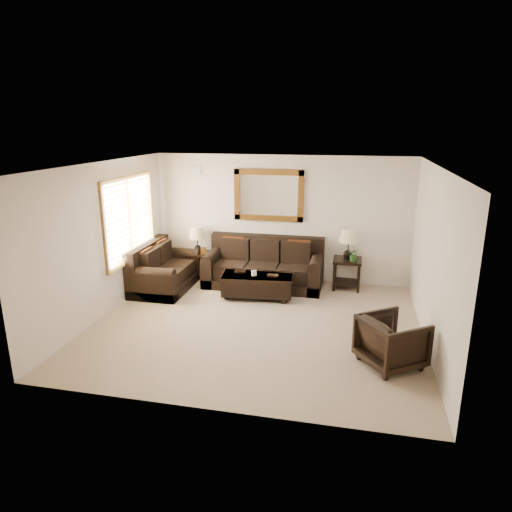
% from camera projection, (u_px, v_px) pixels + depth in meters
% --- Properties ---
extents(room, '(5.51, 5.01, 2.71)m').
position_uv_depth(room, '(256.00, 249.00, 7.47)').
color(room, gray).
rests_on(room, ground).
extents(window, '(0.07, 1.96, 1.66)m').
position_uv_depth(window, '(130.00, 219.00, 8.81)').
color(window, white).
rests_on(window, room).
extents(mirror, '(1.50, 0.06, 1.10)m').
position_uv_depth(mirror, '(269.00, 195.00, 9.70)').
color(mirror, '#533710').
rests_on(mirror, room).
extents(air_vent, '(0.25, 0.02, 0.18)m').
position_uv_depth(air_vent, '(195.00, 170.00, 9.90)').
color(air_vent, '#999999').
rests_on(air_vent, room).
extents(sofa, '(2.46, 1.06, 1.01)m').
position_uv_depth(sofa, '(264.00, 268.00, 9.69)').
color(sofa, black).
rests_on(sofa, room).
extents(loveseat, '(1.01, 1.70, 0.95)m').
position_uv_depth(loveseat, '(163.00, 272.00, 9.49)').
color(loveseat, black).
rests_on(loveseat, room).
extents(end_table_left, '(0.52, 0.52, 1.14)m').
position_uv_depth(end_table_left, '(198.00, 245.00, 10.07)').
color(end_table_left, black).
rests_on(end_table_left, room).
extents(end_table_right, '(0.58, 0.58, 1.27)m').
position_uv_depth(end_table_right, '(348.00, 250.00, 9.35)').
color(end_table_right, black).
rests_on(end_table_right, room).
extents(coffee_table, '(1.46, 0.89, 0.59)m').
position_uv_depth(coffee_table, '(258.00, 283.00, 9.02)').
color(coffee_table, black).
rests_on(coffee_table, room).
extents(armchair, '(1.04, 1.06, 0.80)m').
position_uv_depth(armchair, '(392.00, 339.00, 6.42)').
color(armchair, black).
rests_on(armchair, floor).
extents(potted_plant, '(0.30, 0.32, 0.21)m').
position_uv_depth(potted_plant, '(354.00, 256.00, 9.25)').
color(potted_plant, '#24531C').
rests_on(potted_plant, end_table_right).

